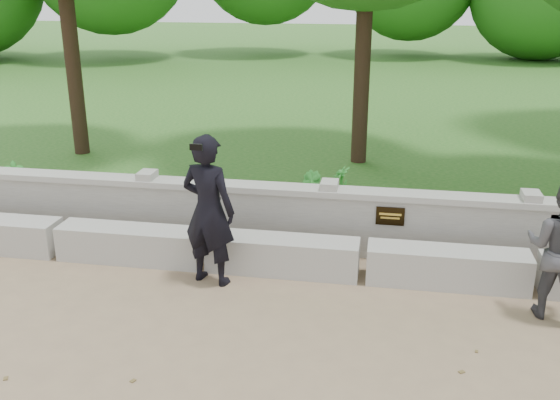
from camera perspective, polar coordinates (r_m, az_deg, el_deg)
The scene contains 8 objects.
ground at distance 6.16m, azimuth 6.57°, elevation -14.85°, with size 80.00×80.00×0.00m, color #8E7757.
lawn at distance 19.38m, azimuth 9.41°, elevation 9.23°, with size 40.00×22.00×0.25m, color #1F5718.
concrete_bench at distance 7.71m, azimuth 7.59°, elevation -5.55°, with size 11.90×0.45×0.45m.
parapet_wall at distance 8.26m, azimuth 7.91°, elevation -2.02°, with size 12.50×0.35×0.90m.
man_main at distance 7.34m, azimuth -6.55°, elevation -0.94°, with size 0.76×0.69×1.83m.
shrub_a at distance 10.55m, azimuth -23.05°, elevation 1.74°, with size 0.30×0.20×0.57m, color #2E852D.
shrub_b at distance 8.94m, azimuth 2.80°, elevation 0.56°, with size 0.35×0.29×0.64m, color #2E852D.
shrub_d at distance 9.42m, azimuth 5.61°, elevation 1.33°, with size 0.33×0.30×0.60m, color #2E852D.
Camera 1 is at (0.21, -5.10, 3.45)m, focal length 40.00 mm.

